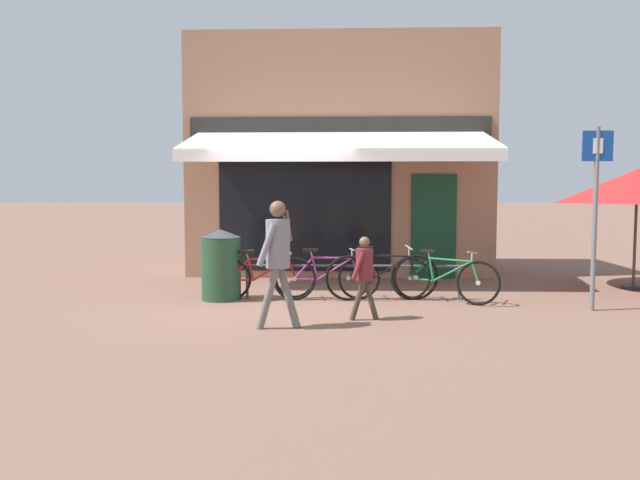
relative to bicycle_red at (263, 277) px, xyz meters
name	(u,v)px	position (x,y,z in m)	size (l,w,h in m)	color
ground_plane	(278,300)	(0.25, -0.05, -0.37)	(160.00, 160.00, 0.00)	brown
shop_front	(340,159)	(1.23, 4.04, 2.11)	(6.30, 4.95, 4.96)	#9E7056
bike_rack_rail	(353,270)	(1.46, 0.11, 0.11)	(3.56, 0.04, 0.57)	#47494F
bicycle_red	(263,277)	(0.00, 0.00, 0.00)	(1.73, 0.55, 0.84)	black
bicycle_purple	(327,277)	(1.04, 0.03, 0.01)	(1.74, 0.52, 0.84)	black
bicycle_black	(382,276)	(1.93, 0.00, 0.03)	(1.84, 0.52, 0.88)	black
bicycle_green	(443,279)	(2.90, -0.09, 0.00)	(1.68, 0.94, 0.85)	black
pedestrian_adult	(278,249)	(0.47, -2.09, 0.65)	(0.59, 0.45, 1.66)	slate
pedestrian_child	(364,269)	(1.59, -1.51, 0.33)	(0.42, 0.33, 1.16)	#47382D
litter_bin	(221,264)	(-0.68, -0.01, 0.21)	(0.64, 0.64, 1.15)	#23472D
parking_sign	(596,200)	(4.98, -0.74, 1.27)	(0.44, 0.07, 2.70)	slate
cafe_parasol	(637,186)	(6.54, 1.36, 1.48)	(2.72, 2.72, 2.16)	#4C3D2D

